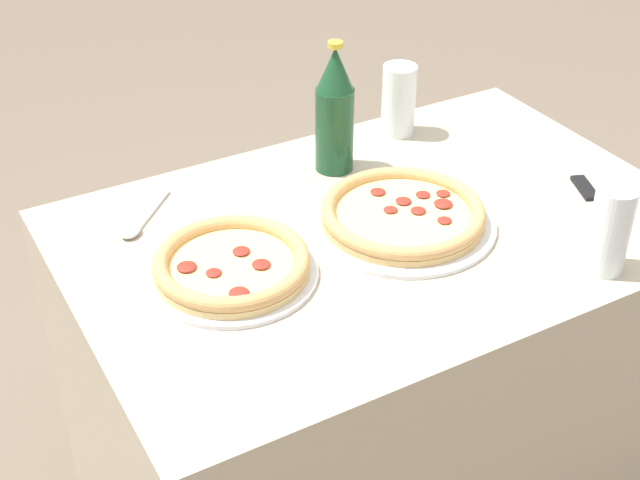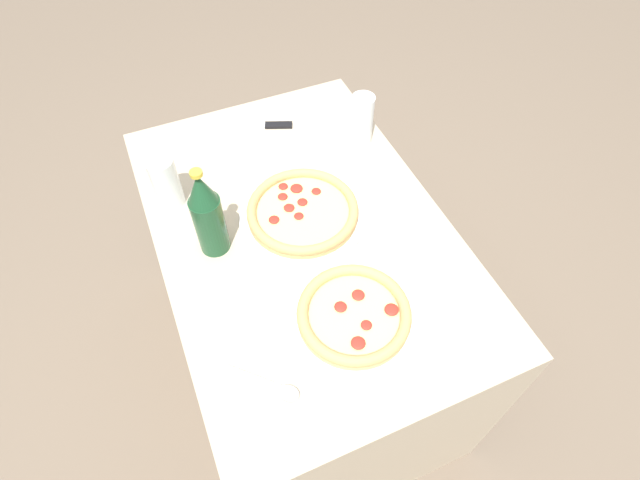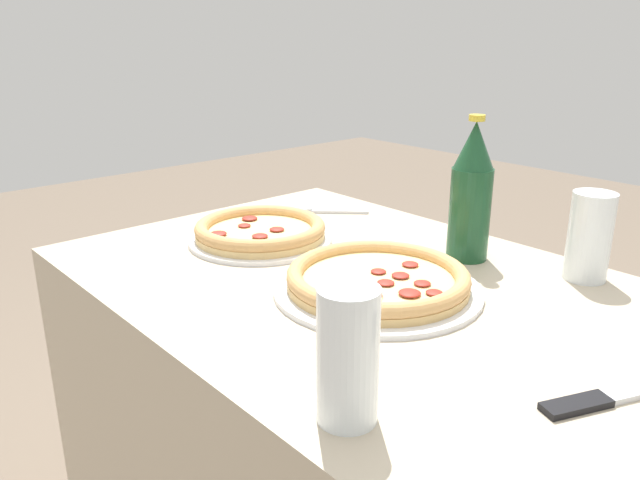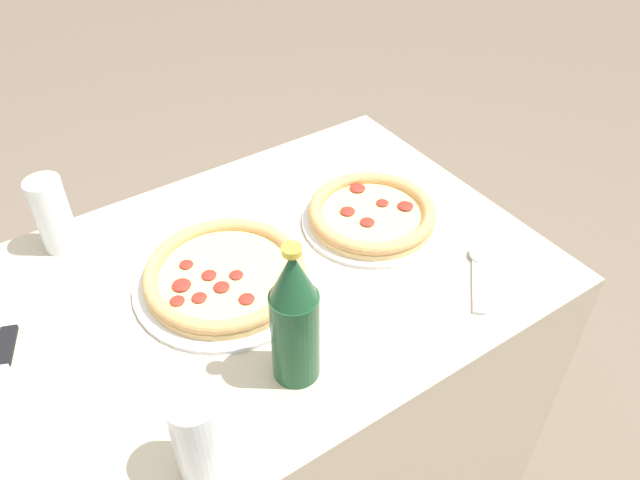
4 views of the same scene
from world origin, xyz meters
TOP-DOWN VIEW (x-y plane):
  - table at (0.00, 0.00)m, footprint 1.04×0.69m
  - pizza_pepperoni at (-0.03, 0.02)m, footprint 0.31×0.31m
  - pizza_margherita at (0.28, 0.01)m, footprint 0.27×0.27m
  - glass_iced_tea at (-0.21, -0.27)m, footprint 0.07×0.07m
  - glass_orange_juice at (-0.23, 0.27)m, footprint 0.06×0.06m
  - beer_bottle at (-0.03, -0.21)m, footprint 0.07×0.07m
  - knife at (-0.40, 0.03)m, footprint 0.10×0.19m
  - spoon at (0.35, -0.20)m, footprint 0.13×0.14m

SIDE VIEW (x-z plane):
  - table at x=0.00m, z-range 0.00..0.71m
  - knife at x=-0.40m, z-range 0.70..0.71m
  - spoon at x=0.35m, z-range 0.70..0.72m
  - pizza_pepperoni at x=-0.03m, z-range 0.70..0.74m
  - pizza_margherita at x=0.28m, z-range 0.70..0.74m
  - glass_orange_juice at x=-0.23m, z-range 0.70..0.84m
  - glass_iced_tea at x=-0.21m, z-range 0.70..0.84m
  - beer_bottle at x=-0.03m, z-range 0.70..0.94m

